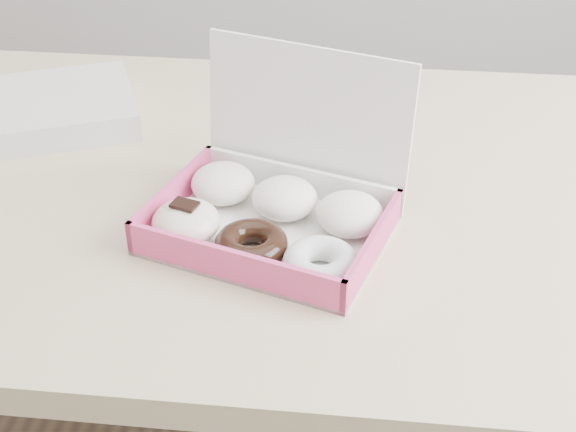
# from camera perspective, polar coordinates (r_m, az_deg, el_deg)

# --- Properties ---
(table) EXTENTS (1.20, 0.80, 0.75)m
(table) POSITION_cam_1_polar(r_m,az_deg,el_deg) (1.13, -0.90, -1.02)
(table) COLOR tan
(table) RESTS_ON ground
(donut_box) EXTENTS (0.33, 0.30, 0.20)m
(donut_box) POSITION_cam_1_polar(r_m,az_deg,el_deg) (0.98, -1.14, 0.57)
(donut_box) COLOR white
(donut_box) RESTS_ON table
(newspapers) EXTENTS (0.32, 0.29, 0.04)m
(newspapers) POSITION_cam_1_polar(r_m,az_deg,el_deg) (1.29, -16.79, 7.27)
(newspapers) COLOR silver
(newspapers) RESTS_ON table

